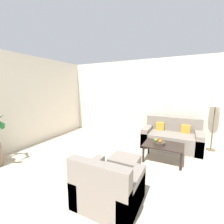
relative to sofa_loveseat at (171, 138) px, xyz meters
name	(u,v)px	position (x,y,z in m)	size (l,w,h in m)	color
wall_back	(165,100)	(-0.31, 0.60, 1.07)	(8.75, 0.06, 2.70)	beige
sofa_loveseat	(171,138)	(0.00, 0.00, 0.00)	(1.60, 0.87, 0.86)	gray
floor_lamp	(216,104)	(1.04, 0.28, 1.04)	(0.27, 0.27, 1.61)	brown
coffee_table	(163,147)	(-0.09, -1.00, 0.08)	(0.90, 0.63, 0.42)	black
fruit_bowl	(159,143)	(-0.19, -1.01, 0.16)	(0.27, 0.27, 0.06)	#42382D
apple_red	(160,140)	(-0.18, -0.99, 0.23)	(0.07, 0.07, 0.07)	red
apple_green	(156,140)	(-0.27, -1.04, 0.23)	(0.08, 0.08, 0.08)	olive
orange_fruit	(160,141)	(-0.16, -1.08, 0.23)	(0.07, 0.07, 0.07)	orange
armchair	(108,187)	(-0.63, -2.79, -0.01)	(0.91, 0.80, 0.80)	gray
ottoman	(124,167)	(-0.68, -2.02, -0.08)	(0.55, 0.47, 0.41)	gray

